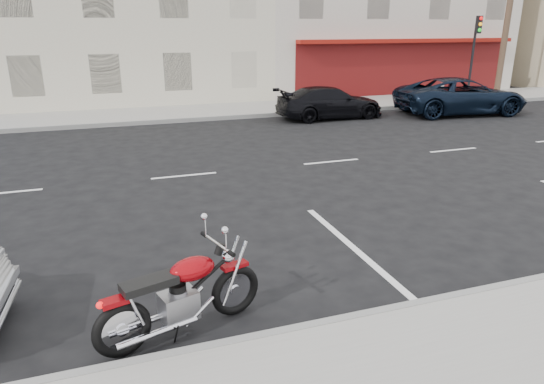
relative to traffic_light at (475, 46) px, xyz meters
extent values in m
plane|color=black|center=(-13.50, -8.33, -2.56)|extent=(120.00, 120.00, 0.00)
cube|color=gray|center=(-18.50, 0.37, -2.48)|extent=(80.00, 3.40, 0.15)
cube|color=gray|center=(-18.50, -1.33, -2.48)|extent=(80.00, 0.12, 0.16)
cylinder|color=#422D1E|center=(2.00, 0.27, 2.09)|extent=(0.30, 0.30, 9.00)
cylinder|color=black|center=(0.00, 0.07, -0.81)|extent=(0.12, 0.12, 3.20)
cube|color=black|center=(0.00, -0.08, 0.99)|extent=(0.26, 0.18, 0.80)
cylinder|color=beige|center=(-1.50, 0.17, -2.11)|extent=(0.20, 0.20, 0.60)
sphere|color=beige|center=(-1.50, 0.17, -1.79)|extent=(0.20, 0.20, 0.20)
torus|color=black|center=(-15.13, -14.38, -2.24)|extent=(0.67, 0.29, 0.67)
torus|color=black|center=(-16.53, -14.78, -2.24)|extent=(0.67, 0.29, 0.67)
cube|color=maroon|center=(-15.13, -14.38, -1.89)|extent=(0.36, 0.22, 0.05)
cube|color=maroon|center=(-16.56, -14.80, -1.87)|extent=(0.33, 0.24, 0.06)
cube|color=gray|center=(-15.87, -14.59, -2.18)|extent=(0.49, 0.41, 0.34)
ellipsoid|color=maroon|center=(-15.68, -14.54, -1.76)|extent=(0.63, 0.48, 0.27)
cube|color=black|center=(-16.19, -14.69, -1.78)|extent=(0.67, 0.42, 0.09)
cylinder|color=silver|center=(-15.35, -14.44, -1.53)|extent=(0.23, 0.68, 0.04)
sphere|color=silver|center=(-15.22, -14.40, -1.74)|extent=(0.17, 0.17, 0.17)
cylinder|color=silver|center=(-16.15, -14.82, -2.34)|extent=(0.94, 0.34, 0.08)
cylinder|color=silver|center=(-16.23, -14.55, -2.34)|extent=(0.94, 0.34, 0.08)
cylinder|color=silver|center=(-15.18, -14.39, -1.94)|extent=(0.38, 0.15, 0.80)
cylinder|color=black|center=(-15.66, -14.53, -2.01)|extent=(0.79, 0.27, 0.49)
imported|color=black|center=(-3.15, -3.22, -1.81)|extent=(5.61, 3.09, 1.49)
imported|color=black|center=(-8.73, -2.36, -1.93)|extent=(4.33, 1.82, 1.25)
camera|label=1|loc=(-17.17, -19.83, 0.94)|focal=32.00mm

